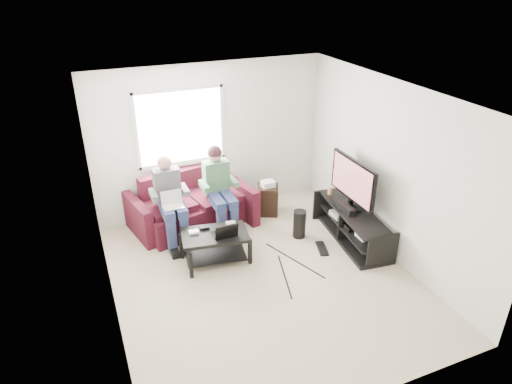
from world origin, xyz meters
TOP-DOWN VIEW (x-y plane):
  - floor at (0.00, 0.00)m, footprint 4.50×4.50m
  - ceiling at (0.00, 0.00)m, footprint 4.50×4.50m
  - wall_back at (0.00, 2.25)m, footprint 4.50×0.00m
  - wall_front at (0.00, -2.25)m, footprint 4.50×0.00m
  - wall_left at (-2.00, 0.00)m, footprint 0.00×4.50m
  - wall_right at (2.00, 0.00)m, footprint 0.00×4.50m
  - window at (-0.50, 2.23)m, footprint 1.48×0.04m
  - sofa at (-0.52, 1.82)m, footprint 2.11×1.23m
  - person_left at (-0.92, 1.47)m, footprint 0.40×0.71m
  - person_right at (-0.12, 1.49)m, footprint 0.40×0.71m
  - laptop_silver at (-0.92, 1.29)m, footprint 0.38×0.33m
  - coffee_table at (-0.48, 0.65)m, footprint 1.03×0.73m
  - laptop_black at (-0.36, 0.57)m, footprint 0.36×0.27m
  - controller_a at (-0.76, 0.77)m, footprint 0.15×0.10m
  - controller_b at (-0.58, 0.83)m, footprint 0.15×0.11m
  - controller_c at (-0.18, 0.80)m, footprint 0.15×0.11m
  - tv_stand at (1.70, 0.36)m, footprint 0.68×1.67m
  - tv at (1.70, 0.46)m, footprint 0.12×1.10m
  - soundbar at (1.58, 0.46)m, footprint 0.12×0.50m
  - drink_cup at (1.65, 0.99)m, footprint 0.08×0.08m
  - console_white at (1.70, -0.04)m, footprint 0.30×0.22m
  - console_grey at (1.70, 0.66)m, footprint 0.34×0.26m
  - console_black at (1.70, 0.31)m, footprint 0.38×0.30m
  - subwoofer at (0.98, 0.77)m, footprint 0.20×0.20m
  - keyboard_floor at (1.14, 0.30)m, footprint 0.24×0.42m
  - end_table at (0.83, 1.68)m, footprint 0.35×0.35m

SIDE VIEW (x-z plane):
  - floor at x=0.00m, z-range 0.00..0.00m
  - keyboard_floor at x=1.14m, z-range 0.00..0.02m
  - subwoofer at x=0.98m, z-range 0.00..0.46m
  - tv_stand at x=1.70m, z-range -0.03..0.51m
  - end_table at x=0.83m, z-range -0.03..0.59m
  - console_white at x=1.70m, z-range 0.28..0.34m
  - console_black at x=1.70m, z-range 0.28..0.35m
  - console_grey at x=1.70m, z-range 0.28..0.36m
  - sofa at x=-0.52m, z-range -0.12..0.78m
  - coffee_table at x=-0.48m, z-range 0.11..0.59m
  - controller_a at x=-0.76m, z-range 0.48..0.52m
  - controller_b at x=-0.58m, z-range 0.48..0.52m
  - controller_c at x=-0.18m, z-range 0.48..0.52m
  - soundbar at x=1.58m, z-range 0.54..0.64m
  - laptop_black at x=-0.36m, z-range 0.48..0.72m
  - drink_cup at x=1.65m, z-range 0.54..0.66m
  - laptop_silver at x=-0.92m, z-range 0.63..0.87m
  - person_left at x=-0.92m, z-range 0.07..1.45m
  - person_right at x=-0.12m, z-range 0.11..1.53m
  - tv at x=1.70m, z-range 0.59..1.40m
  - wall_back at x=0.00m, z-range -0.95..3.55m
  - wall_front at x=0.00m, z-range -0.95..3.55m
  - wall_left at x=-2.00m, z-range -0.95..3.55m
  - wall_right at x=2.00m, z-range -0.95..3.55m
  - window at x=-0.50m, z-range 0.96..2.24m
  - ceiling at x=0.00m, z-range 2.60..2.60m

